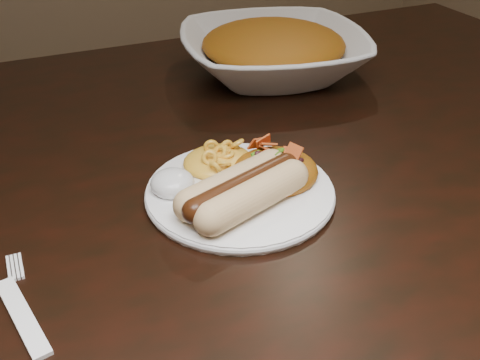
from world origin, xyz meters
name	(u,v)px	position (x,y,z in m)	size (l,w,h in m)	color
table	(142,247)	(0.00, 0.00, 0.66)	(1.60, 0.90, 0.75)	black
plate	(240,192)	(0.10, -0.07, 0.76)	(0.20, 0.20, 0.01)	white
hotdog	(243,189)	(0.09, -0.10, 0.78)	(0.12, 0.10, 0.03)	tan
mac_and_cheese	(218,153)	(0.09, -0.02, 0.78)	(0.08, 0.07, 0.03)	yellow
sour_cream	(172,178)	(0.03, -0.05, 0.77)	(0.05, 0.05, 0.03)	white
taco_salad	(275,164)	(0.14, -0.07, 0.78)	(0.09, 0.09, 0.04)	red
fork	(22,316)	(-0.13, -0.16, 0.75)	(0.02, 0.15, 0.00)	white
serving_bowl	(273,54)	(0.28, 0.22, 0.78)	(0.28, 0.28, 0.07)	white
bowl_filling	(274,44)	(0.28, 0.22, 0.80)	(0.22, 0.22, 0.05)	red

